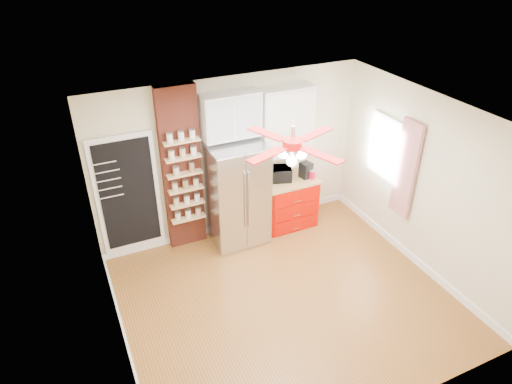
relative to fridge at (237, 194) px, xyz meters
name	(u,v)px	position (x,y,z in m)	size (l,w,h in m)	color
floor	(286,299)	(0.05, -1.63, -0.88)	(4.50, 4.50, 0.00)	olive
ceiling	(294,122)	(0.05, -1.63, 1.83)	(4.50, 4.50, 0.00)	white
wall_back	(231,158)	(0.05, 0.37, 0.48)	(4.50, 0.02, 2.70)	beige
wall_front	(390,329)	(0.05, -3.63, 0.48)	(4.50, 0.02, 2.70)	beige
wall_left	(110,268)	(-2.20, -1.63, 0.48)	(0.02, 4.00, 2.70)	beige
wall_right	(425,184)	(2.30, -1.63, 0.48)	(0.02, 4.00, 2.70)	beige
chalkboard	(128,195)	(-1.65, 0.33, 0.23)	(0.95, 0.05, 1.95)	white
brick_pillar	(182,170)	(-0.80, 0.29, 0.48)	(0.60, 0.16, 2.70)	maroon
fridge	(237,194)	(0.00, 0.00, 0.00)	(0.90, 0.70, 1.75)	silver
upper_glass_cabinet	(231,115)	(0.00, 0.20, 1.27)	(0.90, 0.35, 0.70)	white
red_cabinet	(288,202)	(0.97, 0.05, -0.42)	(0.94, 0.64, 0.90)	#C60A00
upper_shelf_unit	(286,122)	(0.97, 0.22, 1.00)	(0.90, 0.30, 1.15)	white
window	(386,148)	(2.28, -0.73, 0.68)	(0.04, 0.75, 1.05)	white
curtain	(406,169)	(2.23, -1.28, 0.57)	(0.06, 0.40, 1.55)	#AE171B
ceiling_fan	(293,144)	(0.05, -1.63, 1.55)	(1.40, 1.40, 0.44)	silver
toaster_oven	(278,174)	(0.79, 0.10, 0.14)	(0.43, 0.29, 0.24)	black
coffee_maker	(306,170)	(1.26, 0.00, 0.16)	(0.18, 0.18, 0.27)	black
canister_left	(312,175)	(1.34, -0.09, 0.10)	(0.11, 0.11, 0.14)	red
canister_right	(302,171)	(1.26, 0.12, 0.09)	(0.10, 0.10, 0.13)	#B9210A
pantry_jar_oats	(176,171)	(-0.93, 0.13, 0.56)	(0.09, 0.09, 0.13)	beige
pantry_jar_beans	(192,167)	(-0.68, 0.15, 0.57)	(0.09, 0.09, 0.14)	olive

